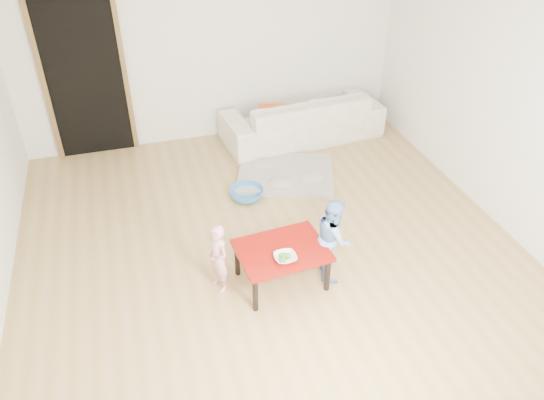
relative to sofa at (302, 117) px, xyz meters
name	(u,v)px	position (x,y,z in m)	size (l,w,h in m)	color
floor	(266,241)	(-1.11, -2.05, -0.31)	(5.00, 5.00, 0.01)	#A48346
back_wall	(211,43)	(-1.11, 0.45, 0.99)	(5.00, 0.02, 2.60)	white
right_wall	(502,96)	(1.39, -2.05, 0.99)	(0.02, 5.00, 2.60)	white
doorway	(85,78)	(-2.71, 0.43, 0.71)	(1.02, 0.08, 2.11)	brown
sofa	(302,117)	(0.00, 0.00, 0.00)	(2.16, 0.84, 0.63)	white
cushion	(277,115)	(-0.42, -0.16, 0.16)	(0.48, 0.42, 0.13)	#DA5218
red_table	(282,265)	(-1.14, -2.67, -0.11)	(0.80, 0.60, 0.40)	maroon
bowl	(285,258)	(-1.16, -2.83, 0.11)	(0.20, 0.20, 0.05)	white
broccoli	(285,257)	(-1.16, -2.83, 0.11)	(0.12, 0.12, 0.06)	#2D5919
child_pink	(218,259)	(-1.71, -2.58, 0.03)	(0.25, 0.17, 0.69)	#EB6B7E
child_blue	(333,238)	(-0.64, -2.67, 0.10)	(0.40, 0.31, 0.83)	#577ECA
basin	(247,194)	(-1.11, -1.23, -0.25)	(0.39, 0.39, 0.12)	#3378C2
blanket	(286,174)	(-0.52, -0.89, -0.29)	(1.16, 0.97, 0.06)	#A49C91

